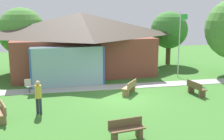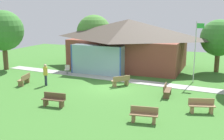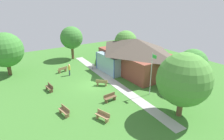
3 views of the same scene
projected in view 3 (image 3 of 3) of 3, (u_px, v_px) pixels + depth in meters
The scene contains 17 objects.
ground_plane at pixel (95, 85), 24.92m from camera, with size 44.00×44.00×0.00m, color #3D752D.
pavilion at pixel (135, 54), 28.93m from camera, with size 11.97×8.53×5.00m.
footpath at pixel (111, 80), 26.21m from camera, with size 24.53×1.30×0.03m, color #ADADA8.
flagpole at pixel (151, 72), 21.43m from camera, with size 0.64×0.08×5.02m.
bench_lawn_far_right at pixel (103, 116), 17.64m from camera, with size 1.56×0.87×0.84m.
bench_rear_near_path at pixel (102, 83), 24.57m from camera, with size 1.30×1.44×0.84m.
bench_mid_left at pixel (62, 70), 29.00m from camera, with size 0.79×1.56×0.84m.
bench_mid_right at pixel (110, 98), 20.87m from camera, with size 0.55×1.53×0.84m.
bench_front_center at pixel (50, 88), 23.18m from camera, with size 1.53×0.57×0.84m.
bench_front_right at pixel (64, 111), 18.39m from camera, with size 1.55×0.66×0.84m.
patio_chair_west at pixel (93, 66), 30.36m from camera, with size 0.57×0.57×0.86m.
visitor_strolling_lawn at pixel (69, 69), 27.61m from camera, with size 0.34×0.34×1.74m.
tree_lawn_corner at pixel (5, 50), 26.97m from camera, with size 4.90×4.90×6.18m.
tree_west_hedge at pixel (72, 38), 34.24m from camera, with size 3.98×3.98×5.92m.
tree_behind_pavilion_left at pixel (126, 42), 33.21m from camera, with size 3.95×3.95×5.40m.
tree_east_hedge at pixel (184, 80), 17.18m from camera, with size 4.91×4.91×6.19m.
tree_behind_pavilion_right at pixel (192, 64), 22.61m from camera, with size 3.49×3.49×5.06m.
Camera 3 is at (20.12, -10.64, 10.58)m, focal length 30.77 mm.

